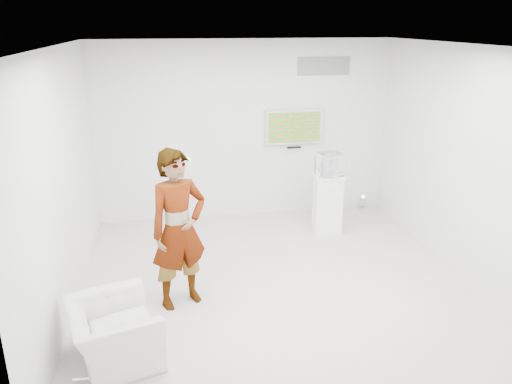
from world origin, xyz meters
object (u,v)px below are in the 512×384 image
(person, at_px, (179,229))
(armchair, at_px, (114,333))
(floor_uplight, at_px, (363,202))
(pedestal, at_px, (327,203))
(tv, at_px, (294,127))

(person, height_order, armchair, person)
(floor_uplight, bearing_deg, pedestal, -138.99)
(person, distance_m, pedestal, 3.05)
(tv, xyz_separation_m, armchair, (-2.77, -3.72, -1.24))
(person, distance_m, armchair, 1.37)
(tv, bearing_deg, floor_uplight, -4.65)
(tv, relative_size, floor_uplight, 3.95)
(armchair, height_order, floor_uplight, armchair)
(armchair, bearing_deg, floor_uplight, -64.84)
(person, bearing_deg, tv, 28.13)
(tv, distance_m, person, 3.49)
(tv, distance_m, armchair, 4.80)
(armchair, relative_size, floor_uplight, 3.72)
(pedestal, relative_size, floor_uplight, 3.78)
(armchair, height_order, pedestal, pedestal)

